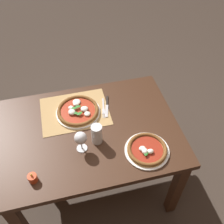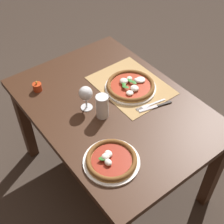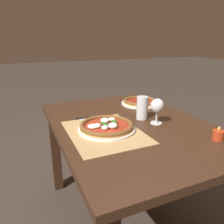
{
  "view_description": "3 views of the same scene",
  "coord_description": "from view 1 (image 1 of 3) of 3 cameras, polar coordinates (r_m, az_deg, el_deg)",
  "views": [
    {
      "loc": [
        0.12,
        1.13,
        2.15
      ],
      "look_at": [
        -0.17,
        -0.05,
        0.83
      ],
      "focal_mm": 42.0,
      "sensor_mm": 36.0,
      "label": 1
    },
    {
      "loc": [
        -1.06,
        0.82,
        2.02
      ],
      "look_at": [
        -0.08,
        0.07,
        0.78
      ],
      "focal_mm": 50.0,
      "sensor_mm": 36.0,
      "label": 2
    },
    {
      "loc": [
        1.09,
        -0.6,
        1.22
      ],
      "look_at": [
        -0.12,
        -0.07,
        0.78
      ],
      "focal_mm": 35.0,
      "sensor_mm": 36.0,
      "label": 3
    }
  ],
  "objects": [
    {
      "name": "ground_plane",
      "position": [
        2.43,
        -3.86,
        -14.81
      ],
      "size": [
        24.0,
        24.0,
        0.0
      ],
      "primitive_type": "plane",
      "color": "#382D26"
    },
    {
      "name": "dining_table",
      "position": [
        1.9,
        -4.82,
        -5.94
      ],
      "size": [
        1.24,
        0.89,
        0.74
      ],
      "color": "#382114",
      "rests_on": "ground"
    },
    {
      "name": "paper_placemat",
      "position": [
        1.93,
        -8.08,
        0.17
      ],
      "size": [
        0.49,
        0.38,
        0.0
      ],
      "primitive_type": "cube",
      "color": "#A88451",
      "rests_on": "dining_table"
    },
    {
      "name": "pizza_near",
      "position": [
        1.9,
        -7.41,
        0.28
      ],
      "size": [
        0.32,
        0.32,
        0.05
      ],
      "color": "white",
      "rests_on": "paper_placemat"
    },
    {
      "name": "pizza_far",
      "position": [
        1.7,
        7.63,
        -8.13
      ],
      "size": [
        0.29,
        0.29,
        0.05
      ],
      "color": "white",
      "rests_on": "dining_table"
    },
    {
      "name": "wine_glass",
      "position": [
        1.64,
        -6.85,
        -5.79
      ],
      "size": [
        0.08,
        0.08,
        0.16
      ],
      "color": "silver",
      "rests_on": "dining_table"
    },
    {
      "name": "pint_glass",
      "position": [
        1.69,
        -3.33,
        -4.88
      ],
      "size": [
        0.07,
        0.07,
        0.15
      ],
      "color": "silver",
      "rests_on": "dining_table"
    },
    {
      "name": "fork",
      "position": [
        1.93,
        -1.87,
        0.87
      ],
      "size": [
        0.05,
        0.2,
        0.0
      ],
      "color": "#B7B7BC",
      "rests_on": "paper_placemat"
    },
    {
      "name": "knife",
      "position": [
        1.94,
        -1.12,
        1.25
      ],
      "size": [
        0.07,
        0.21,
        0.01
      ],
      "color": "black",
      "rests_on": "paper_placemat"
    },
    {
      "name": "votive_candle",
      "position": [
        1.64,
        -16.87,
        -13.62
      ],
      "size": [
        0.06,
        0.06,
        0.07
      ],
      "color": "#B23819",
      "rests_on": "dining_table"
    }
  ]
}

